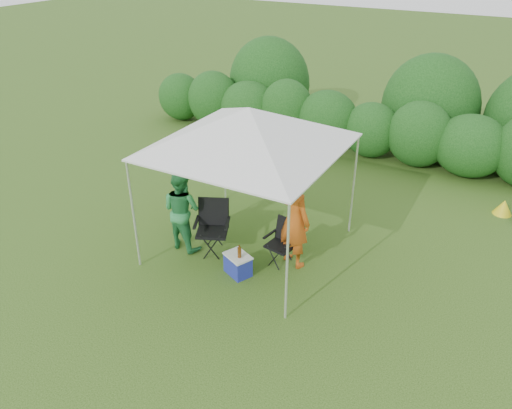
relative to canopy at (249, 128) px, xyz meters
The scene contains 10 objects.
ground 2.51m from the canopy, 90.00° to the right, with size 70.00×70.00×0.00m, color #3F611F.
hedge 5.74m from the canopy, 88.35° to the left, with size 12.96×1.53×1.80m.
canopy is the anchor object (origin of this frame).
chair_right 2.13m from the canopy, ahead, with size 0.59×0.55×0.85m.
chair_left 2.00m from the canopy, 145.45° to the right, with size 0.79×0.76×1.03m.
man 1.81m from the canopy, ahead, with size 0.68×0.44×1.85m, color #C55316.
woman 2.09m from the canopy, 153.30° to the right, with size 0.79×0.62×1.63m, color #2D8C49.
cooler 2.43m from the canopy, 74.40° to the right, with size 0.58×0.52×0.40m.
bottle 2.15m from the canopy, 71.56° to the right, with size 0.07×0.07×0.25m, color #592D0C.
lawn_toy 6.14m from the canopy, 41.19° to the left, with size 0.67×0.56×0.34m.
Camera 1 is at (4.06, -6.60, 5.46)m, focal length 35.00 mm.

